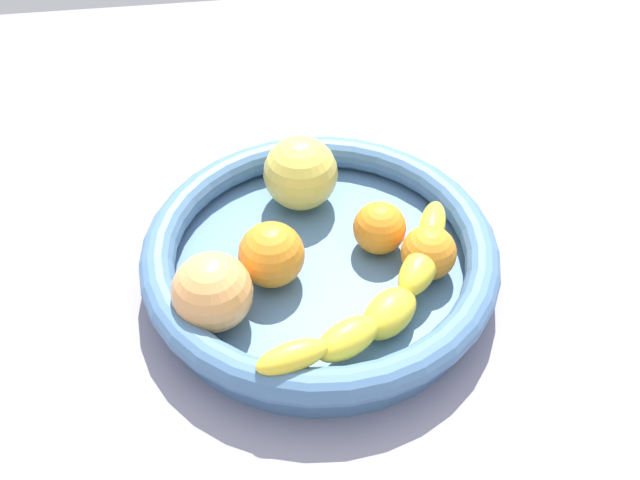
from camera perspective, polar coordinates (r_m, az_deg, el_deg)
The scene contains 8 objects.
kitchen_counter at distance 70.43cm, azimuth 0.00°, elevation -3.87°, with size 120.00×120.00×3.00cm, color gray.
fruit_bowl at distance 67.26cm, azimuth 0.00°, elevation -1.44°, with size 33.48×33.48×5.42cm.
banana_draped_left at distance 61.17cm, azimuth 4.99°, elevation -4.95°, with size 17.90×20.14×4.76cm.
orange_front at distance 64.33cm, azimuth -3.91°, elevation -1.18°, with size 6.08×6.08×6.08cm, color orange.
orange_mid_left at distance 67.62cm, azimuth 4.79°, elevation 0.97°, with size 5.07×5.07×5.07cm, color orange.
orange_mid_right at distance 65.77cm, azimuth 8.70°, elevation -1.02°, with size 5.13×5.13×5.13cm, color orange.
peach_blush at distance 61.22cm, azimuth -8.63°, elevation -4.16°, with size 7.01×7.01×7.01cm, color #F5A65D.
apple_yellow at distance 71.59cm, azimuth -1.57°, elevation 5.38°, with size 7.53×7.53×7.53cm, color #DECB55.
Camera 1 is at (46.10, -6.63, 54.32)cm, focal length 39.91 mm.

